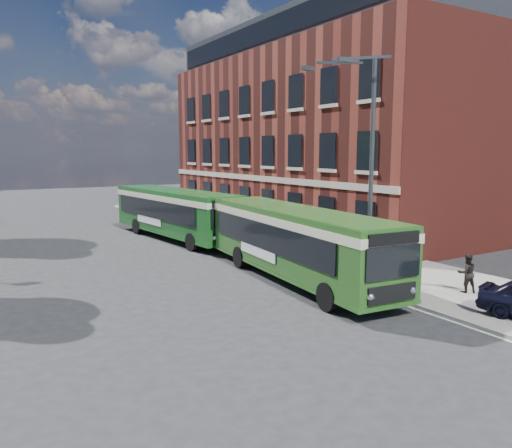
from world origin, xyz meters
TOP-DOWN VIEW (x-y plane):
  - ground at (0.00, 0.00)m, footprint 120.00×120.00m
  - pavement at (7.00, 8.00)m, footprint 6.00×48.00m
  - kerb_line at (3.95, 8.00)m, footprint 0.12×48.00m
  - brick_office at (14.00, 12.00)m, footprint 12.10×26.00m
  - street_lamp at (4.84, -2.00)m, footprint 2.96×2.38m
  - bus_stop_sign at (5.60, -4.20)m, footprint 0.35×0.08m
  - bus_front at (2.72, -0.28)m, footprint 3.50×12.08m
  - bus_rear at (2.18, 11.78)m, footprint 3.79×12.12m
  - pedestrian_a at (4.60, -1.50)m, footprint 0.70×0.65m
  - pedestrian_b at (6.81, -5.50)m, footprint 0.89×0.82m

SIDE VIEW (x-z plane):
  - ground at x=0.00m, z-range 0.00..0.00m
  - kerb_line at x=3.95m, z-range 0.00..0.01m
  - pavement at x=7.00m, z-range 0.00..0.15m
  - pedestrian_b at x=6.81m, z-range 0.15..1.61m
  - pedestrian_a at x=4.60m, z-range 0.15..1.74m
  - bus_stop_sign at x=5.60m, z-range 0.25..2.77m
  - bus_front at x=2.72m, z-range 0.32..3.34m
  - bus_rear at x=2.18m, z-range 0.32..3.34m
  - street_lamp at x=4.84m, z-range 0.29..9.29m
  - brick_office at x=14.00m, z-range -0.13..14.07m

